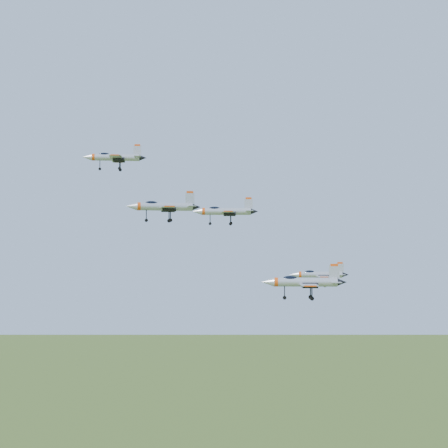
{
  "coord_description": "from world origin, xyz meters",
  "views": [
    {
      "loc": [
        2.53,
        -110.85,
        140.61
      ],
      "look_at": [
        -0.37,
        -2.92,
        144.63
      ],
      "focal_mm": 50.0,
      "sensor_mm": 36.0,
      "label": 1
    }
  ],
  "objects": [
    {
      "name": "jet_right_low",
      "position": [
        12.13,
        -14.32,
        135.26
      ],
      "size": [
        13.14,
        10.8,
        3.52
      ],
      "rotation": [
        0.0,
        0.0,
        -0.02
      ],
      "color": "#ADB1BA"
    },
    {
      "name": "jet_left_low",
      "position": [
        16.55,
        2.09,
        135.68
      ],
      "size": [
        10.6,
        8.7,
        2.84
      ],
      "rotation": [
        0.0,
        0.0,
        -0.01
      ],
      "color": "#ADB1BA"
    },
    {
      "name": "jet_left_high",
      "position": [
        -0.46,
        3.38,
        147.21
      ],
      "size": [
        12.2,
        10.06,
        3.26
      ],
      "rotation": [
        0.0,
        0.0,
        0.05
      ],
      "color": "#ADB1BA"
    },
    {
      "name": "jet_lead",
      "position": [
        -22.47,
        10.73,
        158.33
      ],
      "size": [
        12.59,
        10.5,
        3.37
      ],
      "rotation": [
        0.0,
        0.0,
        0.13
      ],
      "color": "#ADB1BA"
    },
    {
      "name": "jet_right_high",
      "position": [
        -9.33,
        -16.62,
        146.8
      ],
      "size": [
        11.38,
        9.6,
        3.06
      ],
      "rotation": [
        0.0,
        0.0,
        0.22
      ],
      "color": "#ADB1BA"
    }
  ]
}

